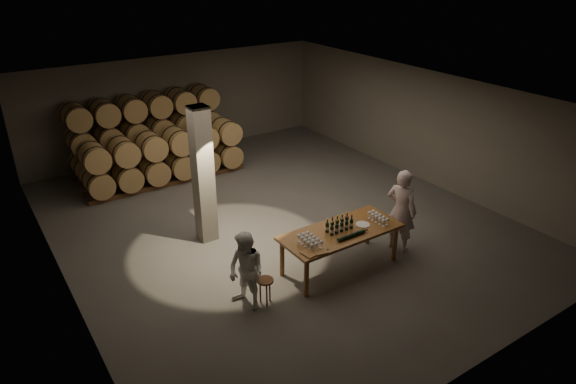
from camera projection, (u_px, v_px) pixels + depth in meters
room at (203, 176)px, 11.45m from camera, size 12.00×12.00×12.00m
tasting_table at (341, 235)px, 10.66m from camera, size 2.60×1.10×0.90m
barrel_stack_back at (147, 130)px, 15.60m from camera, size 4.70×0.95×2.31m
barrel_stack_front at (165, 156)px, 14.71m from camera, size 4.70×0.95×1.57m
bottle_cluster at (339, 225)px, 10.60m from camera, size 0.60×0.23×0.31m
lying_bottles at (352, 235)px, 10.36m from camera, size 0.77×0.08×0.08m
glass_cluster_left at (310, 239)px, 10.05m from camera, size 0.31×0.53×0.17m
glass_cluster_right at (378, 216)px, 10.93m from camera, size 0.19×0.52×0.17m
plate at (363, 225)px, 10.84m from camera, size 0.30×0.30×0.02m
notebook_near at (321, 252)px, 9.84m from camera, size 0.27×0.23×0.03m
notebook_corner at (309, 254)px, 9.80m from camera, size 0.26×0.32×0.02m
pen at (326, 250)px, 9.91m from camera, size 0.15×0.04×0.01m
stool at (265, 284)px, 9.71m from camera, size 0.32×0.32×0.54m
person_man at (401, 210)px, 11.31m from camera, size 0.67×0.82×1.93m
person_woman at (246, 271)px, 9.48m from camera, size 0.79×0.90×1.57m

